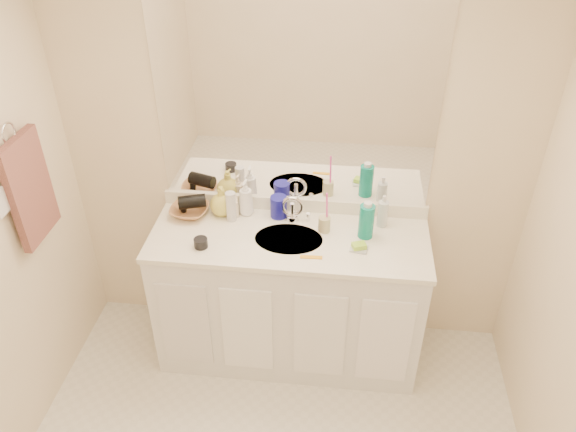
{
  "coord_description": "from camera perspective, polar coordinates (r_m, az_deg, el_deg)",
  "views": [
    {
      "loc": [
        0.27,
        -1.4,
        2.7
      ],
      "look_at": [
        0.0,
        0.97,
        1.05
      ],
      "focal_mm": 35.0,
      "sensor_mm": 36.0,
      "label": 1
    }
  ],
  "objects": [
    {
      "name": "wall_back",
      "position": [
        3.1,
        0.68,
        5.69
      ],
      "size": [
        2.6,
        0.02,
        2.4
      ],
      "primitive_type": "cube",
      "color": "#F5E1BF",
      "rests_on": "floor"
    },
    {
      "name": "vanity_cabinet",
      "position": [
        3.34,
        0.1,
        -8.37
      ],
      "size": [
        1.5,
        0.55,
        0.85
      ],
      "primitive_type": "cube",
      "color": "white",
      "rests_on": "floor"
    },
    {
      "name": "countertop",
      "position": [
        3.05,
        0.11,
        -2.32
      ],
      "size": [
        1.52,
        0.57,
        0.03
      ],
      "primitive_type": "cube",
      "color": "white",
      "rests_on": "vanity_cabinet"
    },
    {
      "name": "backsplash",
      "position": [
        3.23,
        0.62,
        1.22
      ],
      "size": [
        1.52,
        0.03,
        0.08
      ],
      "primitive_type": "cube",
      "color": "white",
      "rests_on": "countertop"
    },
    {
      "name": "sink_basin",
      "position": [
        3.04,
        0.06,
        -2.5
      ],
      "size": [
        0.37,
        0.37,
        0.02
      ],
      "primitive_type": "cylinder",
      "color": "#B6B49F",
      "rests_on": "countertop"
    },
    {
      "name": "faucet",
      "position": [
        3.14,
        0.43,
        0.44
      ],
      "size": [
        0.02,
        0.02,
        0.11
      ],
      "primitive_type": "cylinder",
      "color": "silver",
      "rests_on": "countertop"
    },
    {
      "name": "mirror",
      "position": [
        2.94,
        0.72,
        11.78
      ],
      "size": [
        1.48,
        0.01,
        1.2
      ],
      "primitive_type": "cube",
      "color": "white",
      "rests_on": "wall_back"
    },
    {
      "name": "blue_mug",
      "position": [
        3.17,
        -0.96,
        0.95
      ],
      "size": [
        0.11,
        0.11,
        0.13
      ],
      "primitive_type": "cylinder",
      "rotation": [
        0.0,
        0.0,
        -0.18
      ],
      "color": "#161595",
      "rests_on": "countertop"
    },
    {
      "name": "tan_cup",
      "position": [
        3.07,
        3.71,
        -0.83
      ],
      "size": [
        0.08,
        0.08,
        0.09
      ],
      "primitive_type": "cylinder",
      "rotation": [
        0.0,
        0.0,
        0.21
      ],
      "color": "#C9C08E",
      "rests_on": "countertop"
    },
    {
      "name": "toothbrush",
      "position": [
        3.01,
        3.98,
        0.79
      ],
      "size": [
        0.02,
        0.04,
        0.21
      ],
      "primitive_type": "cylinder",
      "rotation": [
        0.14,
        0.0,
        -0.23
      ],
      "color": "#FF43B9",
      "rests_on": "tan_cup"
    },
    {
      "name": "mouthwash_bottle",
      "position": [
        3.02,
        7.96,
        -0.54
      ],
      "size": [
        0.09,
        0.09,
        0.19
      ],
      "primitive_type": "cylinder",
      "rotation": [
        0.0,
        0.0,
        -0.15
      ],
      "color": "#0B8574",
      "rests_on": "countertop"
    },
    {
      "name": "clear_pump_bottle",
      "position": [
        3.13,
        9.59,
        0.22
      ],
      "size": [
        0.07,
        0.07,
        0.15
      ],
      "primitive_type": "cylinder",
      "rotation": [
        0.0,
        0.0,
        -0.33
      ],
      "color": "silver",
      "rests_on": "countertop"
    },
    {
      "name": "soap_dish",
      "position": [
        2.97,
        7.2,
        -3.3
      ],
      "size": [
        0.1,
        0.09,
        0.01
      ],
      "primitive_type": "cube",
      "rotation": [
        0.0,
        0.0,
        -0.15
      ],
      "color": "silver",
      "rests_on": "countertop"
    },
    {
      "name": "green_soap",
      "position": [
        2.96,
        7.23,
        -3.01
      ],
      "size": [
        0.08,
        0.07,
        0.03
      ],
      "primitive_type": "cube",
      "rotation": [
        0.0,
        0.0,
        0.35
      ],
      "color": "#A0DF36",
      "rests_on": "soap_dish"
    },
    {
      "name": "orange_comb",
      "position": [
        2.9,
        2.37,
        -4.2
      ],
      "size": [
        0.12,
        0.03,
        0.0
      ],
      "primitive_type": "cube",
      "rotation": [
        0.0,
        0.0,
        0.03
      ],
      "color": "#FFAF1A",
      "rests_on": "countertop"
    },
    {
      "name": "dark_jar",
      "position": [
        2.99,
        -8.85,
        -2.71
      ],
      "size": [
        0.08,
        0.08,
        0.05
      ],
      "primitive_type": "cylinder",
      "rotation": [
        0.0,
        0.0,
        0.09
      ],
      "color": "black",
      "rests_on": "countertop"
    },
    {
      "name": "extra_white_bottle",
      "position": [
        3.14,
        -5.81,
        0.96
      ],
      "size": [
        0.07,
        0.07,
        0.18
      ],
      "primitive_type": "cylinder",
      "rotation": [
        0.0,
        0.0,
        0.36
      ],
      "color": "silver",
      "rests_on": "countertop"
    },
    {
      "name": "soap_bottle_white",
      "position": [
        3.17,
        -4.31,
        1.87
      ],
      "size": [
        0.09,
        0.09,
        0.22
      ],
      "primitive_type": "imported",
      "rotation": [
        0.0,
        0.0,
        -0.07
      ],
      "color": "white",
      "rests_on": "countertop"
    },
    {
      "name": "soap_bottle_cream",
      "position": [
        3.19,
        -5.71,
        1.27
      ],
      "size": [
        0.08,
        0.08,
        0.15
      ],
      "primitive_type": "imported",
      "rotation": [
        0.0,
        0.0,
        0.23
      ],
      "color": "#FDEBCE",
      "rests_on": "countertop"
    },
    {
      "name": "soap_bottle_yellow",
      "position": [
        3.2,
        -6.74,
        1.57
      ],
      "size": [
        0.18,
        0.18,
        0.18
      ],
      "primitive_type": "imported",
      "rotation": [
        0.0,
        0.0,
        0.39
      ],
      "color": "#D5CD53",
      "rests_on": "countertop"
    },
    {
      "name": "wicker_basket",
      "position": [
        3.25,
        -9.96,
        0.53
      ],
      "size": [
        0.24,
        0.24,
        0.05
      ],
      "primitive_type": "imported",
      "rotation": [
        0.0,
        0.0,
        -0.1
      ],
      "color": "#AD7345",
      "rests_on": "countertop"
    },
    {
      "name": "hair_dryer",
      "position": [
        3.21,
        -9.72,
        1.45
      ],
      "size": [
        0.17,
        0.12,
        0.08
      ],
      "primitive_type": "cylinder",
      "rotation": [
        0.0,
        1.57,
        0.32
      ],
      "color": "black",
      "rests_on": "wicker_basket"
    },
    {
      "name": "towel_ring",
      "position": [
        2.9,
        -26.52,
        7.52
      ],
      "size": [
        0.01,
        0.11,
        0.11
      ],
      "primitive_type": "torus",
      "rotation": [
        0.0,
        1.57,
        0.0
      ],
      "color": "silver",
      "rests_on": "wall_left"
    },
    {
      "name": "hand_towel",
      "position": [
        3.02,
        -24.75,
        2.5
      ],
      "size": [
        0.04,
        0.32,
        0.55
      ],
      "primitive_type": "cube",
      "color": "brown",
      "rests_on": "towel_ring"
    },
    {
      "name": "switch_plate",
      "position": [
        2.87,
        -27.14,
        1.22
      ],
      "size": [
        0.01,
        0.08,
        0.13
      ],
      "primitive_type": "cube",
      "color": "white",
      "rests_on": "wall_left"
    }
  ]
}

